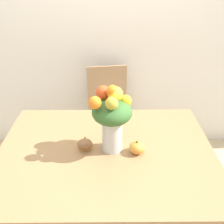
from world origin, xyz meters
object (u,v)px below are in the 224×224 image
object	(u,v)px
pumpkin	(137,148)
flower_vase	(112,116)
turkey_figurine	(85,143)
dining_chair_near_window	(109,116)

from	to	relation	value
pumpkin	flower_vase	bearing A→B (deg)	163.30
flower_vase	turkey_figurine	world-z (taller)	flower_vase
flower_vase	pumpkin	xyz separation A→B (m)	(0.17, -0.05, -0.21)
pumpkin	dining_chair_near_window	size ratio (longest dim) A/B	0.10
flower_vase	turkey_figurine	distance (m)	0.28
pumpkin	turkey_figurine	xyz separation A→B (m)	(-0.35, 0.06, 0.00)
pumpkin	dining_chair_near_window	bearing A→B (deg)	101.21
turkey_figurine	pumpkin	bearing A→B (deg)	-9.52
pumpkin	dining_chair_near_window	xyz separation A→B (m)	(-0.19, 0.94, -0.29)
flower_vase	dining_chair_near_window	distance (m)	1.02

